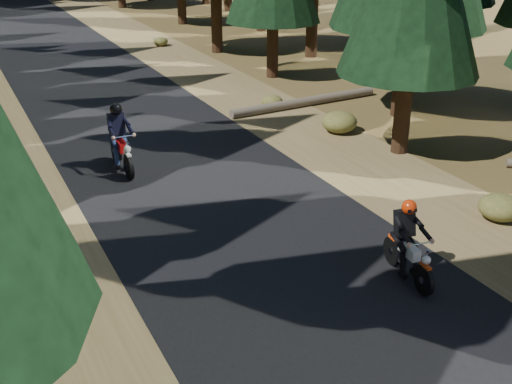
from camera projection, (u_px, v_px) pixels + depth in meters
ground at (291, 273)px, 12.27m from camera, size 120.00×120.00×0.00m
road at (195, 182)px, 16.37m from camera, size 6.00×100.00×0.01m
shoulder_l at (6, 217)px, 14.50m from camera, size 3.20×100.00×0.01m
shoulder_r at (346, 154)px, 18.24m from camera, size 3.20×100.00×0.01m
log_near at (305, 102)px, 22.60m from camera, size 5.94×0.76×0.32m
understory_shrubs at (222, 155)px, 17.38m from camera, size 14.12×32.33×0.66m
rider_lead at (409, 254)px, 11.87m from camera, size 0.77×1.80×1.55m
rider_follow at (121, 149)px, 16.84m from camera, size 0.62×2.02×1.80m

